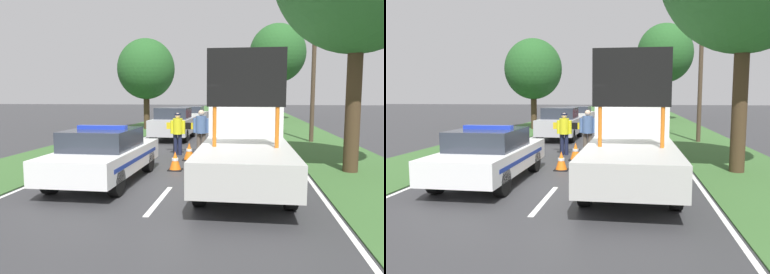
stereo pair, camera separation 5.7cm
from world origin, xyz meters
The scene contains 20 objects.
ground_plane centered at (0.00, 0.00, 0.00)m, with size 160.00×160.00×0.00m, color #333335.
lane_markings centered at (0.00, 16.36, 0.00)m, with size 7.21×62.15×0.01m.
grass_verge_left centered at (-5.23, 20.00, 0.01)m, with size 3.15×120.00×0.03m.
grass_verge_right centered at (5.23, 20.00, 0.01)m, with size 3.15×120.00×0.03m.
police_car centered at (-1.83, -0.24, 0.72)m, with size 1.83×4.54×1.50m.
work_truck centered at (1.83, 0.65, 1.14)m, with size 2.06×6.37×3.30m.
road_barrier centered at (0.19, 5.04, 0.98)m, with size 2.96×0.08×1.19m.
police_officer centered at (-0.72, 4.40, 0.95)m, with size 0.58×0.37×1.60m.
pedestrian_civilian centered at (0.19, 4.27, 1.01)m, with size 0.62×0.39×1.73m.
traffic_cone_near_police centered at (-0.27, 1.48, 0.29)m, with size 0.42×0.42×0.58m.
traffic_cone_centre_front centered at (-0.13, 3.34, 0.31)m, with size 0.45×0.45×0.62m.
traffic_cone_near_truck centered at (3.03, 6.01, 0.34)m, with size 0.49×0.49×0.68m.
traffic_cone_behind_barrier centered at (-2.85, 5.05, 0.35)m, with size 0.52×0.52×0.71m.
traffic_cone_lane_edge centered at (1.63, 4.18, 0.32)m, with size 0.47×0.47×0.65m.
queued_car_sedan_silver centered at (-1.85, 9.34, 0.83)m, with size 1.83×4.07×1.64m.
queued_car_van_white centered at (-1.90, 16.03, 0.80)m, with size 1.74×4.19×1.51m.
queued_car_wagon_maroon centered at (1.74, 22.58, 0.83)m, with size 1.86×4.61×1.58m.
roadside_tree_near_right centered at (-4.74, 14.79, 3.98)m, with size 3.78×3.78×5.98m.
roadside_tree_mid_left centered at (4.56, 25.60, 6.02)m, with size 5.02×5.02×8.68m.
utility_pole centered at (4.99, 9.15, 4.37)m, with size 1.20×0.20×8.50m.
Camera 2 is at (1.90, -9.52, 2.27)m, focal length 35.00 mm.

